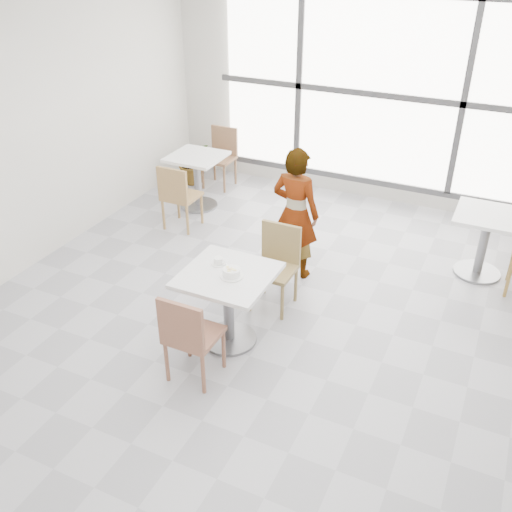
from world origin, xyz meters
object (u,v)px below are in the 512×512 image
at_px(chair_near, 189,334).
at_px(person, 295,214).
at_px(bg_chair_left_far, 221,153).
at_px(bg_table_left, 197,174).
at_px(plant_left, 194,161).
at_px(bg_table_right, 485,236).
at_px(coffee_cup, 219,261).
at_px(oatmeal_bowl, 232,272).
at_px(main_table, 228,295).
at_px(chair_far, 277,261).
at_px(bg_chair_left_near, 178,193).

xyz_separation_m(chair_near, person, (0.13, 2.03, 0.24)).
bearing_deg(chair_near, bg_chair_left_far, -65.25).
height_order(person, bg_table_left, person).
bearing_deg(plant_left, chair_near, -59.68).
xyz_separation_m(bg_table_right, plant_left, (-4.26, 0.90, -0.15)).
height_order(bg_table_left, plant_left, bg_table_left).
xyz_separation_m(coffee_cup, bg_table_left, (-1.63, 2.36, -0.29)).
height_order(chair_near, oatmeal_bowl, chair_near).
relative_size(main_table, chair_far, 0.92).
bearing_deg(bg_table_right, bg_chair_left_near, -172.00).
distance_m(oatmeal_bowl, plant_left, 3.99).
distance_m(chair_far, person, 0.67).
height_order(chair_near, person, person).
relative_size(chair_far, bg_chair_left_far, 1.00).
distance_m(chair_far, bg_chair_left_near, 2.04).
xyz_separation_m(main_table, chair_near, (-0.04, -0.62, -0.02)).
xyz_separation_m(chair_far, person, (-0.06, 0.62, 0.24)).
xyz_separation_m(oatmeal_bowl, bg_table_left, (-1.84, 2.50, -0.31)).
height_order(oatmeal_bowl, bg_table_left, oatmeal_bowl).
distance_m(chair_near, bg_table_left, 3.54).
bearing_deg(chair_far, chair_near, -97.62).
bearing_deg(coffee_cup, plant_left, 124.62).
bearing_deg(bg_table_left, bg_chair_left_near, -79.59).
bearing_deg(bg_table_left, bg_table_right, -2.93).
bearing_deg(chair_far, bg_table_left, 138.71).
relative_size(main_table, bg_table_right, 1.07).
height_order(bg_table_right, bg_chair_left_near, bg_chair_left_near).
distance_m(bg_chair_left_near, bg_chair_left_far, 1.54).
bearing_deg(plant_left, oatmeal_bowl, -54.06).
bearing_deg(main_table, chair_near, -94.00).
height_order(coffee_cup, bg_table_left, coffee_cup).
height_order(oatmeal_bowl, bg_chair_left_far, bg_chair_left_far).
xyz_separation_m(chair_far, coffee_cup, (-0.29, -0.67, 0.28)).
xyz_separation_m(person, bg_table_left, (-1.87, 1.06, -0.26)).
xyz_separation_m(oatmeal_bowl, plant_left, (-2.32, 3.21, -0.45)).
height_order(bg_chair_left_far, plant_left, bg_chair_left_far).
height_order(person, bg_chair_left_near, person).
relative_size(bg_table_right, plant_left, 1.10).
relative_size(chair_far, person, 0.59).
distance_m(chair_far, oatmeal_bowl, 0.86).
distance_m(chair_near, plant_left, 4.41).
relative_size(chair_far, bg_chair_left_near, 1.00).
bearing_deg(oatmeal_bowl, bg_chair_left_near, 133.59).
height_order(coffee_cup, person, person).
distance_m(main_table, oatmeal_bowl, 0.28).
relative_size(chair_near, person, 0.59).
bearing_deg(chair_far, bg_table_right, 39.01).
height_order(main_table, chair_near, chair_near).
distance_m(main_table, coffee_cup, 0.32).
height_order(bg_table_left, bg_table_right, same).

